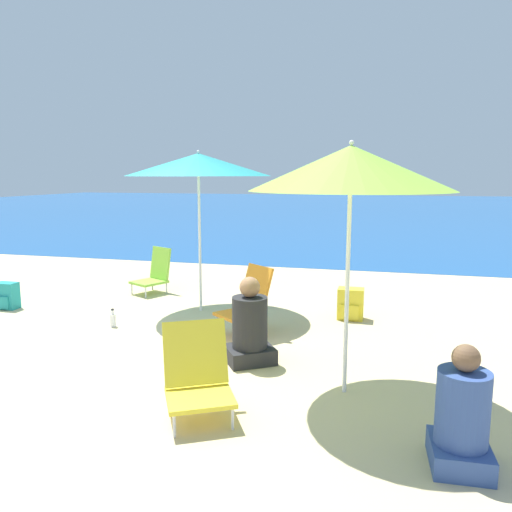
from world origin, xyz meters
name	(u,v)px	position (x,y,z in m)	size (l,w,h in m)	color
ground_plane	(73,360)	(0.00, 0.00, 0.00)	(60.00, 60.00, 0.00)	#D1BA89
sea_water	(333,208)	(0.00, 25.72, 0.00)	(60.00, 40.00, 0.01)	#1E5699
beach_umbrella_teal	(198,165)	(0.60, 2.14, 2.03)	(1.99, 1.99, 2.23)	white
beach_umbrella_lime	(351,168)	(2.80, -0.07, 1.95)	(1.70, 1.70, 2.18)	white
beach_chair_orange	(248,301)	(1.54, 1.27, 0.41)	(0.71, 0.73, 0.82)	silver
beach_chair_yellow	(197,374)	(1.69, -0.79, 0.34)	(0.72, 0.75, 0.73)	silver
beach_chair_lime	(155,272)	(-0.51, 2.98, 0.33)	(0.64, 0.68, 0.73)	silver
person_seated_near	(462,419)	(3.62, -1.04, 0.33)	(0.39, 0.45, 0.83)	#334C8C
person_seated_far	(250,328)	(1.80, 0.40, 0.36)	(0.61, 0.59, 0.89)	#262628
backpack_teal	(7,296)	(-2.12, 1.52, 0.19)	(0.31, 0.21, 0.38)	teal
backpack_yellow	(350,304)	(2.68, 2.24, 0.20)	(0.34, 0.26, 0.42)	yellow
water_bottle	(113,320)	(-0.20, 1.13, 0.09)	(0.07, 0.07, 0.23)	silver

